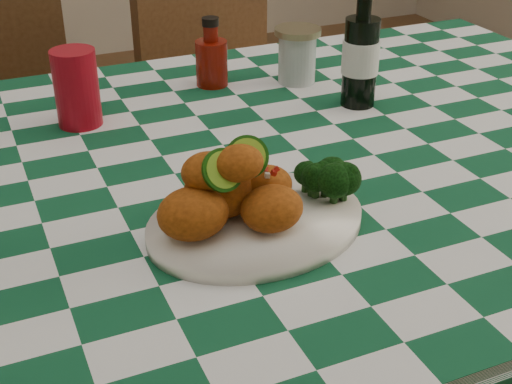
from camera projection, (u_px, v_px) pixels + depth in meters
name	position (u px, v px, depth m)	size (l,w,h in m)	color
dining_table	(241.00, 354.00, 1.29)	(1.66, 1.06, 0.79)	#104B2B
plate	(256.00, 223.00, 0.93)	(0.30, 0.23, 0.02)	white
fried_chicken_pile	(236.00, 184.00, 0.89)	(0.17, 0.12, 0.11)	#AB4C10
broccoli_side	(322.00, 180.00, 0.95)	(0.07, 0.07, 0.05)	black
red_tumbler	(77.00, 88.00, 1.19)	(0.07, 0.07, 0.13)	maroon
ketchup_bottle	(211.00, 52.00, 1.36)	(0.06, 0.06, 0.13)	#6B0E05
mason_jar	(297.00, 55.00, 1.38)	(0.09, 0.09, 0.11)	#B2BCBA
beer_bottle	(361.00, 44.00, 1.25)	(0.07, 0.07, 0.23)	black
wooden_chair_right	(245.00, 141.00, 1.95)	(0.41, 0.43, 0.91)	#472814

